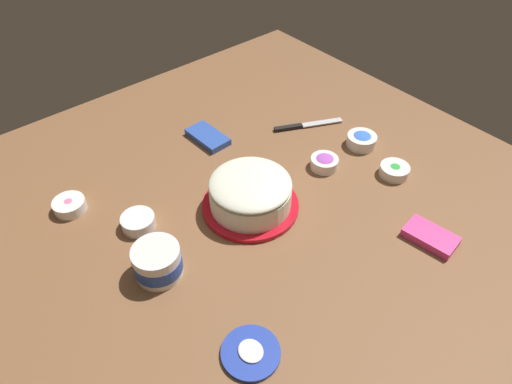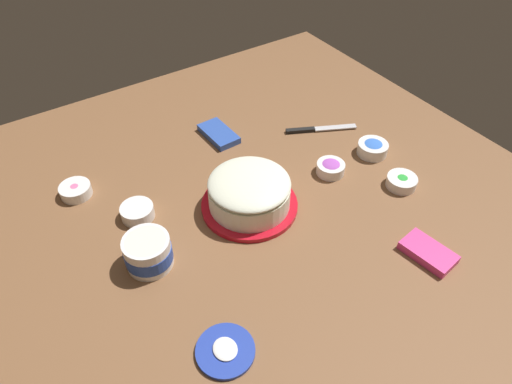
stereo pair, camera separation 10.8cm
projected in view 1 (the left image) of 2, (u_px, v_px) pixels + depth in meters
ground_plane at (259, 198)px, 1.30m from camera, size 1.54×1.54×0.00m
frosted_cake at (250, 194)px, 1.24m from camera, size 0.26×0.26×0.11m
frosting_tub at (157, 262)px, 1.09m from camera, size 0.12×0.12×0.08m
frosting_tub_lid at (251, 353)px, 0.96m from camera, size 0.13×0.13×0.02m
spreading_knife at (302, 126)px, 1.54m from camera, size 0.12×0.22×0.01m
sprinkle_bowl_rainbow at (324, 162)px, 1.39m from camera, size 0.08×0.08×0.04m
sprinkle_bowl_orange at (138, 222)px, 1.21m from camera, size 0.09×0.09×0.04m
sprinkle_bowl_green at (394, 170)px, 1.36m from camera, size 0.09×0.09×0.03m
sprinkle_bowl_pink at (69, 205)px, 1.26m from camera, size 0.09×0.09×0.03m
sprinkle_bowl_blue at (362, 140)px, 1.46m from camera, size 0.09×0.09×0.04m
candy_box_lower at (208, 137)px, 1.49m from camera, size 0.15×0.08×0.02m
candy_box_upper at (430, 237)px, 1.18m from camera, size 0.14×0.09×0.02m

